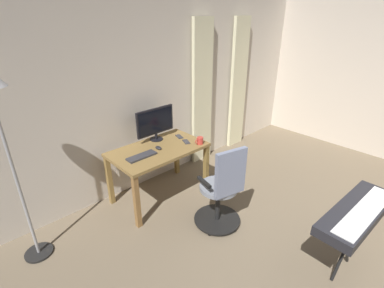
# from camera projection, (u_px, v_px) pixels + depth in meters

# --- Properties ---
(back_room_partition) EXTENTS (5.68, 0.10, 2.69)m
(back_room_partition) POSITION_uv_depth(u_px,v_px,m) (174.00, 85.00, 4.16)
(back_room_partition) COLOR beige
(back_room_partition) RESTS_ON ground
(curtain_left_panel) EXTENTS (0.38, 0.06, 2.28)m
(curtain_left_panel) POSITION_uv_depth(u_px,v_px,m) (238.00, 85.00, 5.04)
(curtain_left_panel) COLOR beige
(curtain_left_panel) RESTS_ON ground
(curtain_right_panel) EXTENTS (0.40, 0.06, 2.28)m
(curtain_right_panel) POSITION_uv_depth(u_px,v_px,m) (202.00, 95.00, 4.47)
(curtain_right_panel) COLOR beige
(curtain_right_panel) RESTS_ON ground
(desk) EXTENTS (1.22, 0.72, 0.73)m
(desk) POSITION_uv_depth(u_px,v_px,m) (159.00, 155.00, 3.68)
(desk) COLOR olive
(desk) RESTS_ON ground
(office_chair) EXTENTS (0.56, 0.56, 1.06)m
(office_chair) POSITION_uv_depth(u_px,v_px,m) (222.00, 192.00, 3.20)
(office_chair) COLOR black
(office_chair) RESTS_ON ground
(computer_monitor) EXTENTS (0.58, 0.18, 0.45)m
(computer_monitor) POSITION_uv_depth(u_px,v_px,m) (155.00, 122.00, 3.78)
(computer_monitor) COLOR black
(computer_monitor) RESTS_ON desk
(computer_keyboard) EXTENTS (0.38, 0.13, 0.02)m
(computer_keyboard) POSITION_uv_depth(u_px,v_px,m) (142.00, 156.00, 3.41)
(computer_keyboard) COLOR #333338
(computer_keyboard) RESTS_ON desk
(computer_mouse) EXTENTS (0.06, 0.10, 0.04)m
(computer_mouse) POSITION_uv_depth(u_px,v_px,m) (158.00, 148.00, 3.61)
(computer_mouse) COLOR #232328
(computer_mouse) RESTS_ON desk
(cell_phone_by_monitor) EXTENTS (0.12, 0.16, 0.01)m
(cell_phone_by_monitor) POSITION_uv_depth(u_px,v_px,m) (186.00, 142.00, 3.81)
(cell_phone_by_monitor) COLOR #333338
(cell_phone_by_monitor) RESTS_ON desk
(cell_phone_face_up) EXTENTS (0.11, 0.16, 0.01)m
(cell_phone_face_up) POSITION_uv_depth(u_px,v_px,m) (179.00, 137.00, 3.97)
(cell_phone_face_up) COLOR #333338
(cell_phone_face_up) RESTS_ON desk
(mug_coffee) EXTENTS (0.13, 0.08, 0.09)m
(mug_coffee) POSITION_uv_depth(u_px,v_px,m) (200.00, 141.00, 3.74)
(mug_coffee) COLOR #CC3D33
(mug_coffee) RESTS_ON desk
(piano_keyboard) EXTENTS (1.05, 0.36, 0.77)m
(piano_keyboard) POSITION_uv_depth(u_px,v_px,m) (357.00, 214.00, 2.50)
(piano_keyboard) COLOR black
(piano_keyboard) RESTS_ON ground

